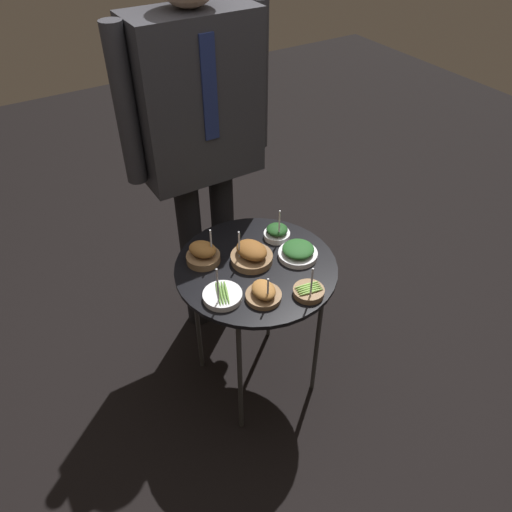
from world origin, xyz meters
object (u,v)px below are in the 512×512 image
at_px(bowl_asparagus_near_rim, 222,296).
at_px(bowl_roast_front_left, 251,255).
at_px(bowl_roast_far_rim, 264,293).
at_px(serving_cart, 256,276).
at_px(waiter_figure, 198,119).
at_px(bowl_spinach_front_center, 277,232).
at_px(bowl_asparagus_front_right, 309,291).
at_px(bowl_spinach_back_left, 298,252).
at_px(bowl_roast_mid_left, 203,254).

xyz_separation_m(bowl_asparagus_near_rim, bowl_roast_front_left, (0.20, 0.12, 0.02)).
relative_size(bowl_roast_far_rim, bowl_asparagus_near_rim, 0.75).
height_order(bowl_roast_far_rim, bowl_roast_front_left, bowl_roast_front_left).
height_order(serving_cart, bowl_asparagus_near_rim, bowl_asparagus_near_rim).
relative_size(bowl_roast_far_rim, bowl_roast_front_left, 0.79).
height_order(serving_cart, bowl_roast_front_left, bowl_roast_front_left).
bearing_deg(waiter_figure, bowl_spinach_front_center, -68.65).
xyz_separation_m(bowl_spinach_front_center, waiter_figure, (-0.15, 0.38, 0.39)).
bearing_deg(bowl_asparagus_front_right, bowl_asparagus_near_rim, 152.41).
bearing_deg(bowl_spinach_front_center, serving_cart, -147.24).
xyz_separation_m(bowl_roast_front_left, bowl_spinach_front_center, (0.17, 0.08, -0.01)).
height_order(bowl_roast_front_left, waiter_figure, waiter_figure).
bearing_deg(bowl_asparagus_near_rim, serving_cart, 24.61).
bearing_deg(bowl_roast_far_rim, bowl_spinach_back_left, 27.81).
height_order(bowl_roast_front_left, bowl_spinach_back_left, bowl_roast_front_left).
height_order(bowl_spinach_front_center, bowl_asparagus_front_right, bowl_spinach_front_center).
xyz_separation_m(serving_cart, waiter_figure, (0.02, 0.49, 0.47)).
bearing_deg(bowl_roast_far_rim, bowl_roast_front_left, 71.50).
bearing_deg(serving_cart, waiter_figure, 87.43).
relative_size(serving_cart, bowl_spinach_back_left, 4.46).
height_order(bowl_roast_mid_left, bowl_asparagus_front_right, bowl_roast_mid_left).
xyz_separation_m(bowl_roast_far_rim, bowl_asparagus_front_right, (0.15, -0.07, -0.01)).
xyz_separation_m(bowl_asparagus_front_right, waiter_figure, (-0.06, 0.73, 0.40)).
bearing_deg(bowl_asparagus_front_right, waiter_figure, 94.72).
distance_m(serving_cart, bowl_asparagus_near_rim, 0.23).
distance_m(bowl_roast_mid_left, waiter_figure, 0.55).
bearing_deg(waiter_figure, bowl_spinach_back_left, -74.11).
relative_size(bowl_roast_front_left, bowl_asparagus_front_right, 1.09).
bearing_deg(bowl_spinach_back_left, serving_cart, 166.79).
bearing_deg(serving_cart, bowl_asparagus_front_right, -71.06).
bearing_deg(bowl_spinach_front_center, bowl_spinach_back_left, -89.07).
xyz_separation_m(serving_cart, bowl_roast_front_left, (-0.00, 0.03, 0.09)).
bearing_deg(bowl_asparagus_near_rim, bowl_spinach_back_left, 7.80).
distance_m(bowl_roast_mid_left, bowl_spinach_front_center, 0.33).
bearing_deg(bowl_roast_mid_left, bowl_asparagus_near_rim, -99.06).
height_order(bowl_roast_mid_left, waiter_figure, waiter_figure).
distance_m(bowl_roast_mid_left, bowl_roast_front_left, 0.19).
height_order(serving_cart, bowl_spinach_front_center, bowl_spinach_front_center).
bearing_deg(bowl_roast_far_rim, waiter_figure, 81.99).
xyz_separation_m(serving_cart, bowl_asparagus_near_rim, (-0.20, -0.09, 0.07)).
bearing_deg(bowl_spinach_back_left, bowl_asparagus_front_right, -114.56).
relative_size(bowl_roast_far_rim, bowl_asparagus_front_right, 0.86).
distance_m(bowl_spinach_front_center, waiter_figure, 0.56).
bearing_deg(bowl_asparagus_front_right, bowl_spinach_front_center, 75.79).
bearing_deg(bowl_spinach_front_center, bowl_roast_front_left, -156.17).
distance_m(bowl_spinach_front_center, bowl_spinach_back_left, 0.15).
xyz_separation_m(bowl_roast_front_left, bowl_spinach_back_left, (0.18, -0.07, -0.01)).
height_order(serving_cart, bowl_roast_mid_left, bowl_roast_mid_left).
xyz_separation_m(bowl_asparagus_near_rim, bowl_spinach_front_center, (0.37, 0.20, 0.01)).
distance_m(bowl_roast_front_left, bowl_spinach_front_center, 0.19).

